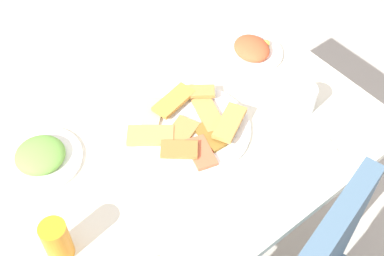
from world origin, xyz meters
TOP-DOWN VIEW (x-y plane):
  - ground_plane at (0.00, 0.00)m, footprint 6.00×6.00m
  - dining_table at (0.00, 0.00)m, footprint 1.07×0.77m
  - pide_platter at (-0.02, -0.02)m, footprint 0.36×0.34m
  - salad_plate_greens at (-0.38, -0.15)m, footprint 0.21×0.21m
  - salad_plate_rice at (0.37, -0.20)m, footprint 0.23×0.23m
  - soda_can at (0.47, 0.08)m, footprint 0.09×0.09m
  - drinking_glass at (-0.33, 0.12)m, footprint 0.07×0.07m
  - paper_napkin at (-0.20, 0.26)m, footprint 0.15×0.15m
  - fork at (-0.20, 0.24)m, footprint 0.19×0.05m
  - spoon at (-0.20, 0.28)m, footprint 0.17×0.05m

SIDE VIEW (x-z plane):
  - ground_plane at x=0.00m, z-range 0.00..0.00m
  - dining_table at x=0.00m, z-range 0.27..0.97m
  - paper_napkin at x=-0.20m, z-range 0.70..0.70m
  - fork at x=-0.20m, z-range 0.70..0.71m
  - spoon at x=-0.20m, z-range 0.70..0.71m
  - pide_platter at x=-0.02m, z-range 0.69..0.74m
  - salad_plate_greens at x=-0.38m, z-range 0.69..0.74m
  - salad_plate_rice at x=0.37m, z-range 0.69..0.74m
  - drinking_glass at x=-0.33m, z-range 0.70..0.79m
  - soda_can at x=0.47m, z-range 0.70..0.82m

